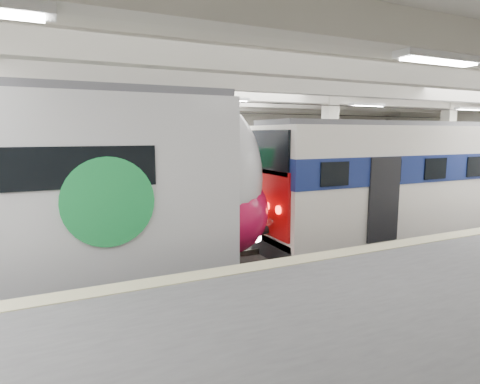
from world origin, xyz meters
TOP-DOWN VIEW (x-y plane):
  - station_hall at (0.00, -1.74)m, footprint 36.00×24.00m
  - older_rer at (6.79, 0.00)m, footprint 12.74×2.81m

SIDE VIEW (x-z plane):
  - older_rer at x=6.79m, z-range 0.10..4.34m
  - station_hall at x=0.00m, z-range 0.37..6.12m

